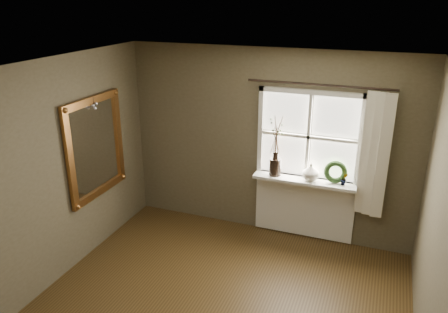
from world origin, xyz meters
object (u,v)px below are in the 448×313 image
dark_jug (275,167)px  cream_vase (311,172)px  gilt_mirror (96,147)px  wreath (335,174)px

dark_jug → cream_vase: (0.48, 0.00, -0.00)m
cream_vase → gilt_mirror: (-2.59, -1.01, 0.36)m
cream_vase → gilt_mirror: 2.81m
cream_vase → wreath: 0.31m
cream_vase → wreath: wreath is taller
dark_jug → cream_vase: dark_jug is taller
cream_vase → wreath: size_ratio=0.78×
dark_jug → gilt_mirror: (-2.11, -1.01, 0.36)m
cream_vase → gilt_mirror: bearing=-158.6°
gilt_mirror → dark_jug: bearing=25.7°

